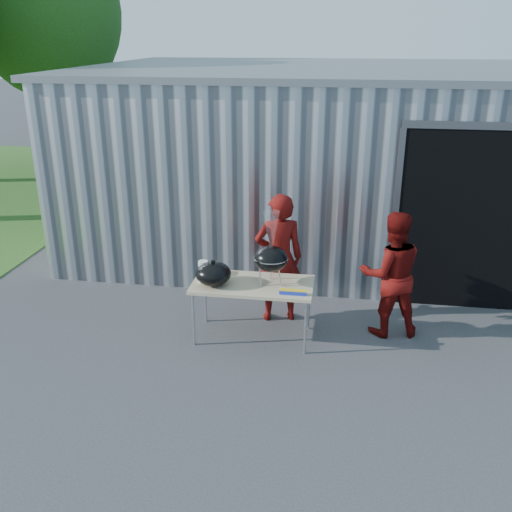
% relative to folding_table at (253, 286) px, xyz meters
% --- Properties ---
extents(ground, '(80.00, 80.00, 0.00)m').
position_rel_folding_table_xyz_m(ground, '(-0.28, -0.37, -0.71)').
color(ground, '#38383A').
extents(building, '(8.20, 6.20, 3.10)m').
position_rel_folding_table_xyz_m(building, '(0.63, 4.22, 0.83)').
color(building, silver).
rests_on(building, ground).
extents(tree_far, '(3.83, 3.83, 6.34)m').
position_rel_folding_table_xyz_m(tree_far, '(-6.78, 8.63, 3.42)').
color(tree_far, '#442D19').
rests_on(tree_far, ground).
extents(folding_table, '(1.50, 0.75, 0.75)m').
position_rel_folding_table_xyz_m(folding_table, '(0.00, 0.00, 0.00)').
color(folding_table, tan).
rests_on(folding_table, ground).
extents(kettle_grill, '(0.42, 0.42, 0.93)m').
position_rel_folding_table_xyz_m(kettle_grill, '(0.22, 0.03, 0.46)').
color(kettle_grill, black).
rests_on(kettle_grill, folding_table).
extents(grill_lid, '(0.44, 0.44, 0.32)m').
position_rel_folding_table_xyz_m(grill_lid, '(-0.47, -0.10, 0.18)').
color(grill_lid, black).
rests_on(grill_lid, folding_table).
extents(paper_towels, '(0.12, 0.12, 0.28)m').
position_rel_folding_table_xyz_m(paper_towels, '(-0.61, -0.05, 0.18)').
color(paper_towels, white).
rests_on(paper_towels, folding_table).
extents(white_tub, '(0.20, 0.15, 0.10)m').
position_rel_folding_table_xyz_m(white_tub, '(-0.55, 0.22, 0.09)').
color(white_tub, white).
rests_on(white_tub, folding_table).
extents(foil_box, '(0.32, 0.05, 0.06)m').
position_rel_folding_table_xyz_m(foil_box, '(0.52, -0.25, 0.07)').
color(foil_box, '#1C30B8').
rests_on(foil_box, folding_table).
extents(person_cook, '(0.73, 0.58, 1.76)m').
position_rel_folding_table_xyz_m(person_cook, '(0.26, 0.56, 0.17)').
color(person_cook, '#5A0B08').
rests_on(person_cook, ground).
extents(person_bystander, '(0.90, 0.76, 1.64)m').
position_rel_folding_table_xyz_m(person_bystander, '(1.70, 0.39, 0.11)').
color(person_bystander, '#5A0B08').
rests_on(person_bystander, ground).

